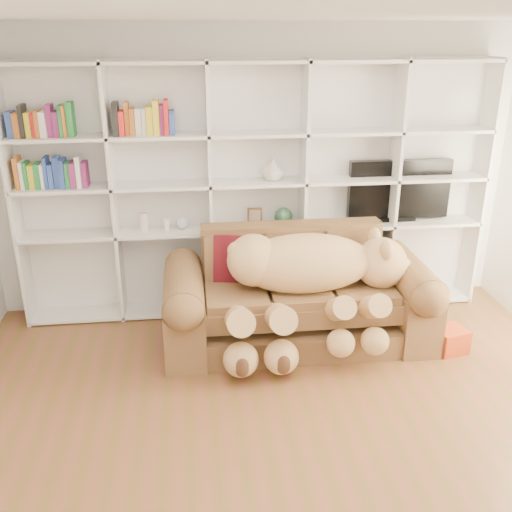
{
  "coord_description": "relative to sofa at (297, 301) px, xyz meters",
  "views": [
    {
      "loc": [
        -0.62,
        -2.86,
        2.64
      ],
      "look_at": [
        -0.09,
        1.63,
        0.83
      ],
      "focal_mm": 40.0,
      "sensor_mm": 36.0,
      "label": 1
    }
  ],
  "objects": [
    {
      "name": "ceiling",
      "position": [
        -0.28,
        -1.65,
        2.33
      ],
      "size": [
        5.0,
        5.0,
        0.0
      ],
      "primitive_type": "plane",
      "rotation": [
        3.14,
        0.0,
        0.0
      ],
      "color": "white",
      "rests_on": "wall_back"
    },
    {
      "name": "bookshelf",
      "position": [
        -0.52,
        0.71,
        0.93
      ],
      "size": [
        4.43,
        0.35,
        2.4
      ],
      "color": "white",
      "rests_on": "floor"
    },
    {
      "name": "sofa",
      "position": [
        0.0,
        0.0,
        0.0
      ],
      "size": [
        2.34,
        1.01,
        0.98
      ],
      "color": "brown",
      "rests_on": "floor"
    },
    {
      "name": "throw_pillow",
      "position": [
        -0.5,
        0.16,
        0.35
      ],
      "size": [
        0.48,
        0.33,
        0.47
      ],
      "primitive_type": "cube",
      "rotation": [
        -0.24,
        0.0,
        -0.19
      ],
      "color": "#510E15",
      "rests_on": "sofa"
    },
    {
      "name": "snow_globe",
      "position": [
        -0.99,
        0.66,
        0.56
      ],
      "size": [
        0.11,
        0.11,
        0.11
      ],
      "primitive_type": "sphere",
      "color": "silver",
      "rests_on": "bookshelf"
    },
    {
      "name": "floor",
      "position": [
        -0.28,
        -1.65,
        -0.37
      ],
      "size": [
        5.0,
        5.0,
        0.0
      ],
      "primitive_type": "plane",
      "color": "brown",
      "rests_on": "ground"
    },
    {
      "name": "picture_frame",
      "position": [
        -0.3,
        0.66,
        0.59
      ],
      "size": [
        0.14,
        0.05,
        0.18
      ],
      "primitive_type": "cube",
      "rotation": [
        0.0,
        0.0,
        -0.19
      ],
      "color": "#57331E",
      "rests_on": "bookshelf"
    },
    {
      "name": "teddy_bear",
      "position": [
        0.05,
        -0.2,
        0.31
      ],
      "size": [
        1.72,
        0.95,
        1.0
      ],
      "rotation": [
        0.0,
        0.0,
        -0.09
      ],
      "color": "tan",
      "rests_on": "sofa"
    },
    {
      "name": "figurine_short",
      "position": [
        -1.14,
        0.66,
        0.55
      ],
      "size": [
        0.08,
        0.08,
        0.11
      ],
      "primitive_type": "cylinder",
      "rotation": [
        0.0,
        0.0,
        0.28
      ],
      "color": "silver",
      "rests_on": "bookshelf"
    },
    {
      "name": "figurine_tall",
      "position": [
        -1.35,
        0.66,
        0.58
      ],
      "size": [
        0.09,
        0.09,
        0.17
      ],
      "primitive_type": "cylinder",
      "rotation": [
        0.0,
        0.0,
        -0.09
      ],
      "color": "silver",
      "rests_on": "bookshelf"
    },
    {
      "name": "tv",
      "position": [
        1.13,
        0.71,
        0.79
      ],
      "size": [
        1.01,
        0.18,
        0.6
      ],
      "color": "black",
      "rests_on": "bookshelf"
    },
    {
      "name": "green_vase",
      "position": [
        -0.03,
        0.66,
        0.58
      ],
      "size": [
        0.18,
        0.18,
        0.18
      ],
      "primitive_type": "sphere",
      "color": "#2C563B",
      "rests_on": "bookshelf"
    },
    {
      "name": "shelf_vase",
      "position": [
        -0.14,
        0.66,
        1.05
      ],
      "size": [
        0.24,
        0.24,
        0.2
      ],
      "primitive_type": "imported",
      "rotation": [
        0.0,
        0.0,
        -0.3
      ],
      "color": "beige",
      "rests_on": "bookshelf"
    },
    {
      "name": "gift_box",
      "position": [
        1.29,
        -0.38,
        -0.26
      ],
      "size": [
        0.32,
        0.3,
        0.21
      ],
      "primitive_type": "cube",
      "rotation": [
        0.0,
        0.0,
        0.24
      ],
      "color": "#D0461B",
      "rests_on": "floor"
    },
    {
      "name": "wall_back",
      "position": [
        -0.28,
        0.85,
        0.98
      ],
      "size": [
        5.0,
        0.02,
        2.7
      ],
      "primitive_type": "cube",
      "color": "white",
      "rests_on": "floor"
    }
  ]
}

